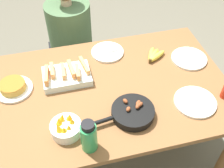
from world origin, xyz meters
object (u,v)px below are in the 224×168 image
water_bottle (89,136)px  skillet (132,112)px  frittata_plate_center (13,87)px  empty_plate_near_front (195,102)px  person_figure (72,51)px  melon_tray (67,75)px  banana_bunch (154,55)px  fruit_bowl_mango (66,127)px  empty_plate_far_right (107,52)px  empty_plate_far_left (189,59)px

water_bottle → skillet: bearing=27.7°
frittata_plate_center → empty_plate_near_front: frittata_plate_center is taller
person_figure → melon_tray: bearing=-98.9°
banana_bunch → empty_plate_near_front: size_ratio=0.65×
fruit_bowl_mango → person_figure: bearing=81.3°
frittata_plate_center → empty_plate_far_right: bearing=17.8°
water_bottle → empty_plate_far_right: bearing=69.6°
banana_bunch → empty_plate_far_right: bearing=157.2°
frittata_plate_center → empty_plate_far_left: frittata_plate_center is taller
melon_tray → empty_plate_near_front: (0.73, -0.40, -0.03)m
banana_bunch → fruit_bowl_mango: (-0.69, -0.48, 0.02)m
skillet → frittata_plate_center: size_ratio=1.68×
frittata_plate_center → empty_plate_far_right: size_ratio=1.02×
frittata_plate_center → water_bottle: water_bottle is taller
empty_plate_far_left → empty_plate_far_right: bearing=158.9°
banana_bunch → fruit_bowl_mango: bearing=-145.1°
empty_plate_far_left → fruit_bowl_mango: bearing=-156.5°
skillet → empty_plate_near_front: size_ratio=1.56×
melon_tray → fruit_bowl_mango: 0.42m
melon_tray → empty_plate_far_right: 0.38m
empty_plate_far_right → water_bottle: (-0.27, -0.74, 0.09)m
empty_plate_near_front → empty_plate_far_right: size_ratio=1.10×
person_figure → water_bottle: bearing=-92.7°
empty_plate_far_right → water_bottle: size_ratio=1.15×
person_figure → empty_plate_far_left: bearing=-41.4°
skillet → empty_plate_near_front: 0.40m
empty_plate_near_front → empty_plate_far_right: (-0.41, 0.59, 0.00)m
melon_tray → skillet: melon_tray is taller
empty_plate_near_front → water_bottle: water_bottle is taller
banana_bunch → empty_plate_near_front: bearing=-78.3°
melon_tray → person_figure: (0.10, 0.66, -0.33)m
banana_bunch → empty_plate_near_front: banana_bunch is taller
banana_bunch → empty_plate_far_left: 0.25m
empty_plate_far_right → fruit_bowl_mango: size_ratio=1.36×
water_bottle → empty_plate_far_left: bearing=32.8°
water_bottle → empty_plate_near_front: bearing=12.0°
empty_plate_far_right → melon_tray: bearing=-148.5°
empty_plate_far_right → empty_plate_far_left: bearing=-21.1°
empty_plate_near_front → water_bottle: 0.70m
empty_plate_far_left → fruit_bowl_mango: (-0.93, -0.40, 0.03)m
banana_bunch → fruit_bowl_mango: fruit_bowl_mango is taller
empty_plate_near_front → person_figure: size_ratio=0.22×
empty_plate_far_left → person_figure: 1.06m
banana_bunch → melon_tray: bearing=-174.0°
empty_plate_near_front → water_bottle: bearing=-168.0°
fruit_bowl_mango → banana_bunch: bearing=34.9°
skillet → empty_plate_far_right: size_ratio=1.71×
empty_plate_near_front → empty_plate_far_right: bearing=124.4°
person_figure → empty_plate_near_front: bearing=-59.4°
water_bottle → person_figure: 1.26m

